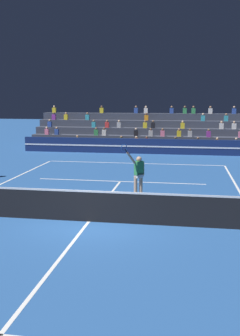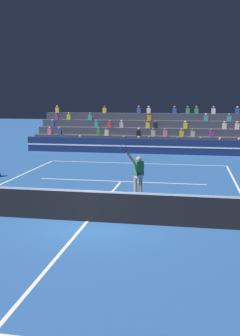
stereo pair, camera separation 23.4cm
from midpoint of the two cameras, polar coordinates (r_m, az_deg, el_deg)
ground_plane at (r=13.19m, az=-5.05°, el=-7.76°), size 120.00×120.00×0.00m
court_lines at (r=13.19m, az=-5.05°, el=-7.74°), size 11.10×23.90×0.01m
tennis_net at (r=13.03m, az=-5.09°, el=-5.48°), size 12.00×0.10×1.10m
sponsor_banner_wall at (r=28.82m, az=2.99°, el=3.18°), size 18.00×0.26×1.10m
bleacher_stand at (r=32.53m, az=3.76°, el=4.80°), size 18.40×4.75×3.38m
tennis_player at (r=15.98m, az=2.24°, el=-0.91°), size 0.93×1.00×2.34m
tennis_ball at (r=14.12m, az=-1.57°, el=-6.35°), size 0.07×0.07×0.07m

